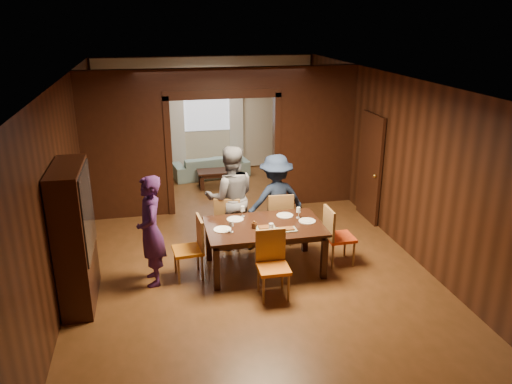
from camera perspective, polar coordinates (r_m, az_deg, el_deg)
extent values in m
plane|color=#573618|center=(9.07, -2.03, -5.52)|extent=(9.00, 9.00, 0.00)
cube|color=silver|center=(8.26, -2.28, 12.99)|extent=(5.50, 9.00, 0.02)
cube|color=black|center=(12.89, -5.68, 8.82)|extent=(5.50, 0.02, 2.90)
cube|color=black|center=(8.54, -20.63, 1.99)|extent=(0.02, 9.00, 2.90)
cube|color=black|center=(9.40, 14.63, 4.18)|extent=(0.02, 9.00, 2.90)
cube|color=black|center=(10.06, -14.64, 3.70)|extent=(1.65, 0.15, 2.40)
cube|color=black|center=(10.58, 6.69, 4.99)|extent=(1.65, 0.15, 2.40)
cube|color=black|center=(9.86, -3.90, 12.59)|extent=(5.50, 0.15, 0.50)
cube|color=beige|center=(12.86, -5.67, 8.80)|extent=(5.40, 0.04, 2.85)
imported|color=#3E1C52|center=(7.53, -11.93, -4.38)|extent=(0.45, 0.65, 1.69)
imported|color=#5A5A62|center=(8.51, -2.93, -0.67)|extent=(0.91, 0.73, 1.81)
imported|color=#162037|center=(8.69, 2.28, -0.89)|extent=(1.12, 0.75, 1.62)
imported|color=#85ACAE|center=(12.54, -5.18, 2.99)|extent=(1.95, 1.00, 0.54)
imported|color=black|center=(7.86, 1.91, -3.31)|extent=(0.28, 0.28, 0.07)
cube|color=black|center=(7.94, 0.95, -6.33)|extent=(1.82, 1.13, 0.76)
cube|color=black|center=(11.78, -4.73, 1.52)|extent=(0.80, 0.50, 0.40)
cube|color=black|center=(7.27, -20.02, -4.78)|extent=(0.40, 1.20, 2.00)
cube|color=black|center=(9.92, 12.92, 2.72)|extent=(0.06, 0.90, 2.10)
cube|color=silver|center=(12.79, -5.69, 9.88)|extent=(1.20, 0.03, 1.30)
cube|color=white|center=(12.77, -8.97, 7.66)|extent=(0.35, 0.06, 2.40)
cube|color=white|center=(12.94, -2.27, 8.04)|extent=(0.35, 0.06, 2.40)
cylinder|color=white|center=(7.64, -3.86, -4.29)|extent=(0.27, 0.27, 0.01)
cylinder|color=silver|center=(7.99, -2.40, -3.13)|extent=(0.27, 0.27, 0.01)
cylinder|color=silver|center=(8.15, 3.32, -2.69)|extent=(0.27, 0.27, 0.01)
cylinder|color=silver|center=(7.96, 5.86, -3.31)|extent=(0.27, 0.27, 0.01)
cylinder|color=white|center=(7.51, 1.54, -4.69)|extent=(0.27, 0.27, 0.01)
cube|color=gray|center=(7.66, 1.12, -4.08)|extent=(0.30, 0.20, 0.04)
cube|color=gray|center=(7.61, 3.52, -4.26)|extent=(0.30, 0.20, 0.04)
cylinder|color=silver|center=(7.52, 1.74, -4.12)|extent=(0.07, 0.07, 0.14)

